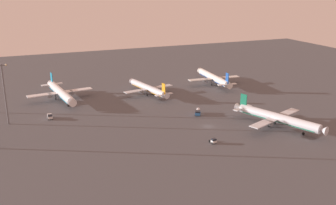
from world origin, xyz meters
The scene contains 9 objects.
ground_plane centered at (0.00, 0.00, 0.00)m, with size 416.00×416.00×0.00m, color #4C4C51.
airplane_terminal_side centered at (26.57, -11.58, 4.15)m, with size 32.37×41.05×10.98m.
airplane_mid_apron centered at (36.53, 61.76, 4.05)m, with size 32.55×41.82×10.72m.
airplane_far_stand centered at (-7.41, 55.59, 3.66)m, with size 29.35×37.49×9.68m.
airplane_taxiway_distant centered at (-53.09, 63.50, 4.20)m, with size 33.84×43.34×11.12m.
pushback_tug centered at (-6.60, -17.01, 1.07)m, with size 1.98×3.18×2.05m.
fuel_truck centered at (2.88, 15.49, 1.37)m, with size 4.89×6.53×2.35m.
cargo_loader centered at (-61.65, 35.68, 1.18)m, with size 2.06×4.17×2.25m.
apron_light_east centered at (-79.03, 35.38, 15.18)m, with size 4.80×0.90×26.65m.
Camera 1 is at (-74.26, -136.49, 58.99)m, focal length 41.21 mm.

